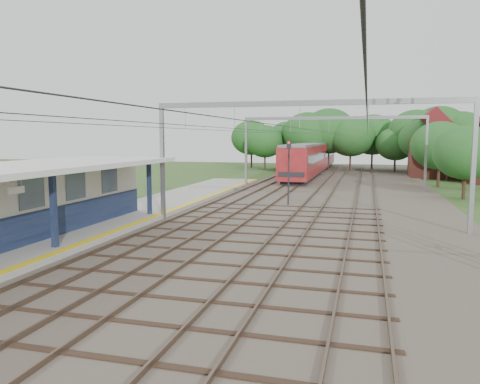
% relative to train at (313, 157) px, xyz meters
% --- Properties ---
extents(ground, '(160.00, 160.00, 0.00)m').
position_rel_train_xyz_m(ground, '(0.50, -55.30, -2.30)').
color(ground, '#2D4C1E').
rests_on(ground, ground).
extents(ballast_bed, '(18.00, 90.00, 0.10)m').
position_rel_train_xyz_m(ballast_bed, '(4.50, -25.30, -2.25)').
color(ballast_bed, '#473D33').
rests_on(ballast_bed, ground).
extents(platform, '(5.00, 52.00, 0.35)m').
position_rel_train_xyz_m(platform, '(-7.00, -41.30, -2.12)').
color(platform, gray).
rests_on(platform, ground).
extents(yellow_stripe, '(0.45, 52.00, 0.01)m').
position_rel_train_xyz_m(yellow_stripe, '(-4.75, -41.30, -1.94)').
color(yellow_stripe, yellow).
rests_on(yellow_stripe, platform).
extents(station_building, '(3.41, 18.00, 3.40)m').
position_rel_train_xyz_m(station_building, '(-8.38, -48.30, -0.25)').
color(station_building, beige).
rests_on(station_building, platform).
extents(canopy, '(6.40, 20.00, 3.44)m').
position_rel_train_xyz_m(canopy, '(-7.27, -49.30, 1.35)').
color(canopy, '#131E3C').
rests_on(canopy, platform).
extents(rail_tracks, '(11.80, 88.00, 0.15)m').
position_rel_train_xyz_m(rail_tracks, '(2.00, -25.30, -2.12)').
color(rail_tracks, brown).
rests_on(rail_tracks, ballast_bed).
extents(catenary_system, '(17.22, 88.00, 7.00)m').
position_rel_train_xyz_m(catenary_system, '(3.89, -30.02, 3.22)').
color(catenary_system, gray).
rests_on(catenary_system, ground).
extents(tree_band, '(31.72, 30.88, 8.82)m').
position_rel_train_xyz_m(tree_band, '(4.34, 1.82, 2.62)').
color(tree_band, '#382619').
rests_on(tree_band, ground).
extents(house_far, '(8.00, 6.12, 8.66)m').
position_rel_train_xyz_m(house_far, '(16.50, -3.30, 0.94)').
color(house_far, brown).
rests_on(house_far, ground).
extents(train, '(3.16, 39.33, 4.13)m').
position_rel_train_xyz_m(train, '(0.00, 0.00, 0.00)').
color(train, black).
rests_on(train, ballast_bed).
extents(signal_post, '(0.35, 0.29, 4.77)m').
position_rel_train_xyz_m(signal_post, '(1.85, -32.53, 0.81)').
color(signal_post, black).
rests_on(signal_post, ground).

